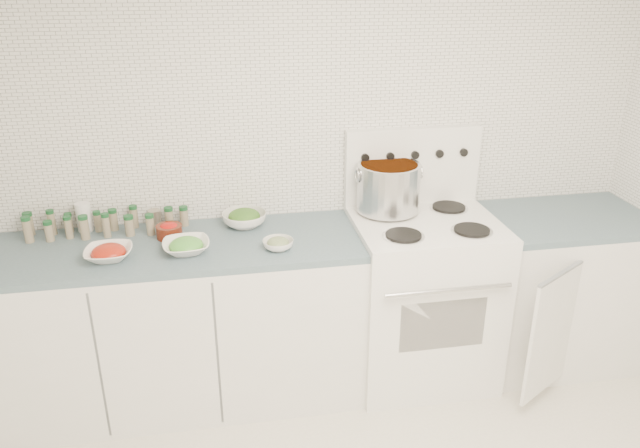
{
  "coord_description": "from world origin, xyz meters",
  "views": [
    {
      "loc": [
        -0.61,
        -1.69,
        2.21
      ],
      "look_at": [
        -0.1,
        1.14,
        0.98
      ],
      "focal_mm": 35.0,
      "sensor_mm": 36.0,
      "label": 1
    }
  ],
  "objects": [
    {
      "name": "bowl_broccoli",
      "position": [
        -0.46,
        1.37,
        0.94
      ],
      "size": [
        0.29,
        0.29,
        0.09
      ],
      "color": "white",
      "rests_on": "counter_left"
    },
    {
      "name": "salt_canister",
      "position": [
        -1.28,
        1.45,
        0.98
      ],
      "size": [
        0.08,
        0.08,
        0.15
      ],
      "primitive_type": "cylinder",
      "rotation": [
        0.0,
        0.0,
        0.03
      ],
      "color": "white",
      "rests_on": "counter_left"
    },
    {
      "name": "room_walls",
      "position": [
        0.0,
        0.0,
        1.56
      ],
      "size": [
        3.54,
        3.04,
        2.52
      ],
      "color": "white",
      "rests_on": "ground"
    },
    {
      "name": "bowl_zucchini",
      "position": [
        -0.32,
        1.05,
        0.93
      ],
      "size": [
        0.19,
        0.19,
        0.06
      ],
      "color": "white",
      "rests_on": "counter_left"
    },
    {
      "name": "counter_right",
      "position": [
        1.3,
        1.19,
        0.45
      ],
      "size": [
        0.89,
        0.84,
        0.9
      ],
      "color": "white",
      "rests_on": "ground"
    },
    {
      "name": "tin_can",
      "position": [
        -0.93,
        1.45,
        0.94
      ],
      "size": [
        0.07,
        0.07,
        0.09
      ],
      "primitive_type": "cylinder",
      "rotation": [
        0.0,
        0.0,
        0.1
      ],
      "color": "gray",
      "rests_on": "counter_left"
    },
    {
      "name": "stock_pot",
      "position": [
        0.31,
        1.35,
        1.09
      ],
      "size": [
        0.36,
        0.34,
        0.26
      ],
      "rotation": [
        0.0,
        0.0,
        0.24
      ],
      "color": "silver",
      "rests_on": "stove"
    },
    {
      "name": "counter_left",
      "position": [
        -0.82,
        1.19,
        0.45
      ],
      "size": [
        1.85,
        0.62,
        0.9
      ],
      "color": "white",
      "rests_on": "ground"
    },
    {
      "name": "bowl_pepper",
      "position": [
        -0.85,
        1.28,
        0.94
      ],
      "size": [
        0.13,
        0.13,
        0.08
      ],
      "color": "#521B0E",
      "rests_on": "counter_left"
    },
    {
      "name": "spice_cluster",
      "position": [
        -1.21,
        1.39,
        0.96
      ],
      "size": [
        0.82,
        0.16,
        0.14
      ],
      "color": "gray",
      "rests_on": "counter_left"
    },
    {
      "name": "bowl_tomato",
      "position": [
        -1.12,
        1.08,
        0.93
      ],
      "size": [
        0.23,
        0.23,
        0.07
      ],
      "color": "white",
      "rests_on": "counter_left"
    },
    {
      "name": "bowl_snowpea",
      "position": [
        -0.76,
        1.1,
        0.93
      ],
      "size": [
        0.24,
        0.24,
        0.08
      ],
      "color": "white",
      "rests_on": "counter_left"
    },
    {
      "name": "stove",
      "position": [
        0.48,
        1.19,
        0.5
      ],
      "size": [
        0.76,
        0.7,
        1.36
      ],
      "color": "white",
      "rests_on": "ground"
    }
  ]
}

